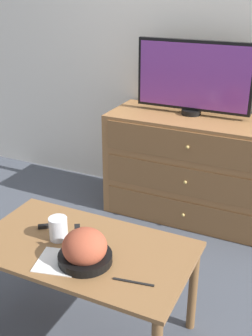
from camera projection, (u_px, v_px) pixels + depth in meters
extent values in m
plane|color=#474C56|center=(217.00, 202.00, 3.35)|extent=(12.00, 12.00, 0.00)
cube|color=white|center=(235.00, 31.00, 2.84)|extent=(12.00, 0.05, 2.60)
cube|color=#9E6B3D|center=(196.00, 168.00, 3.02)|extent=(1.26, 0.49, 0.76)
cube|color=brown|center=(183.00, 215.00, 2.92)|extent=(1.16, 0.01, 0.20)
sphere|color=tan|center=(183.00, 215.00, 2.91)|extent=(0.02, 0.02, 0.02)
cube|color=brown|center=(185.00, 182.00, 2.82)|extent=(1.16, 0.01, 0.20)
sphere|color=tan|center=(185.00, 182.00, 2.81)|extent=(0.02, 0.02, 0.02)
cube|color=brown|center=(188.00, 147.00, 2.71)|extent=(1.16, 0.01, 0.20)
sphere|color=tan|center=(187.00, 147.00, 2.71)|extent=(0.02, 0.02, 0.02)
cylinder|color=black|center=(191.00, 112.00, 2.93)|extent=(0.14, 0.14, 0.03)
cube|color=black|center=(194.00, 76.00, 2.84)|extent=(0.80, 0.04, 0.47)
cube|color=#7A3893|center=(193.00, 76.00, 2.82)|extent=(0.76, 0.01, 0.43)
cube|color=olive|center=(83.00, 249.00, 1.93)|extent=(1.00, 0.56, 0.02)
cylinder|color=brown|center=(37.00, 242.00, 2.41)|extent=(0.04, 0.04, 0.48)
cylinder|color=brown|center=(193.00, 289.00, 2.05)|extent=(0.04, 0.04, 0.48)
cylinder|color=black|center=(85.00, 258.00, 1.81)|extent=(0.24, 0.24, 0.04)
ellipsoid|color=#AD4C33|center=(85.00, 246.00, 1.79)|extent=(0.19, 0.19, 0.16)
cube|color=black|center=(78.00, 245.00, 1.78)|extent=(0.06, 0.09, 0.11)
cube|color=black|center=(77.00, 228.00, 1.80)|extent=(0.03, 0.03, 0.03)
cylinder|color=#9E6638|center=(59.00, 232.00, 1.97)|extent=(0.08, 0.08, 0.07)
cylinder|color=white|center=(58.00, 228.00, 1.96)|extent=(0.09, 0.09, 0.11)
cube|color=white|center=(58.00, 261.00, 1.82)|extent=(0.22, 0.22, 0.00)
cube|color=black|center=(133.00, 282.00, 1.69)|extent=(0.17, 0.04, 0.00)
cube|color=black|center=(52.00, 226.00, 2.07)|extent=(0.12, 0.10, 0.02)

